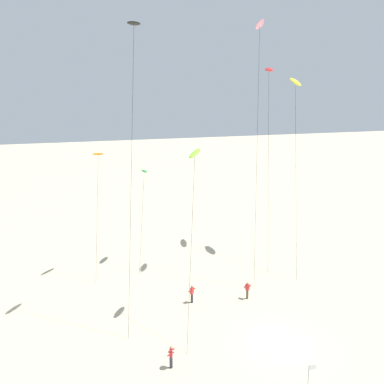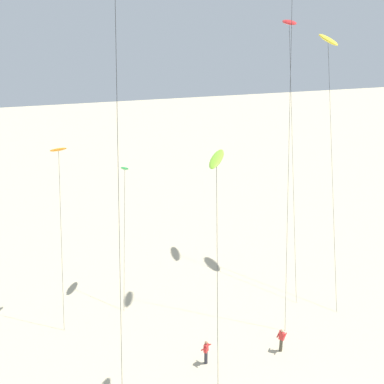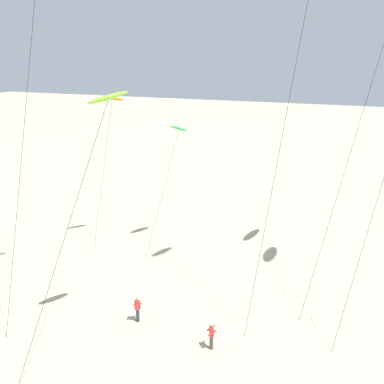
{
  "view_description": "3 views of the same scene",
  "coord_description": "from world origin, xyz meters",
  "views": [
    {
      "loc": [
        -15.61,
        -27.54,
        19.36
      ],
      "look_at": [
        -3.78,
        10.72,
        9.73
      ],
      "focal_mm": 42.43,
      "sensor_mm": 36.0,
      "label": 1
    },
    {
      "loc": [
        -14.59,
        -13.66,
        19.9
      ],
      "look_at": [
        -3.99,
        11.96,
        10.38
      ],
      "focal_mm": 43.01,
      "sensor_mm": 36.0,
      "label": 2
    },
    {
      "loc": [
        6.57,
        -11.1,
        16.0
      ],
      "look_at": [
        -2.4,
        12.34,
        7.55
      ],
      "focal_mm": 39.04,
      "sensor_mm": 36.0,
      "label": 3
    }
  ],
  "objects": [
    {
      "name": "kite_green",
      "position": [
        -6.39,
        19.71,
        10.03
      ],
      "size": [
        2.14,
        4.73,
        10.62
      ],
      "color": "green",
      "rests_on": "ground"
    },
    {
      "name": "kite_orange",
      "position": [
        -11.35,
        17.96,
        12.25
      ],
      "size": [
        1.92,
        3.57,
        12.82
      ],
      "color": "orange",
      "rests_on": "ground"
    },
    {
      "name": "kite_lime",
      "position": [
        -4.75,
        6.82,
        13.71
      ],
      "size": [
        3.48,
        7.21,
        14.3
      ],
      "color": "#8CD833",
      "rests_on": "ground"
    },
    {
      "name": "kite_flyer_nearest",
      "position": [
        -4.51,
        8.39,
        0.89
      ],
      "size": [
        0.73,
        0.72,
        1.67
      ],
      "color": "#33333D",
      "rests_on": "ground"
    },
    {
      "name": "kite_flyer_furthest",
      "position": [
        0.59,
        7.61,
        0.89
      ],
      "size": [
        0.7,
        0.71,
        1.67
      ],
      "color": "#4C4738",
      "rests_on": "ground"
    }
  ]
}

